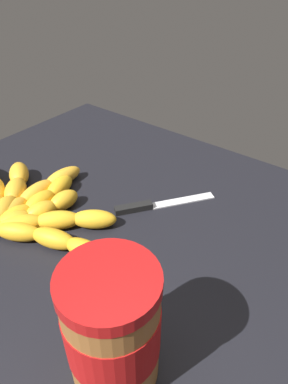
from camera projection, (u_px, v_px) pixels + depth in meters
The scene contains 4 objects.
ground_plane at pixel (142, 239), 60.02cm from camera, with size 96.31×68.93×4.01cm, color black.
banana_bunch at pixel (30, 205), 61.77cm from camera, with size 39.75×22.88×3.76cm.
peanut_butter_jar at pixel (112, 328), 35.24cm from camera, with size 10.00×10.00×15.80cm.
butter_knife at pixel (156, 204), 63.87cm from camera, with size 12.63×16.70×1.20cm.
Camera 1 is at (-27.11, 34.25, 39.95)cm, focal length 32.27 mm.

